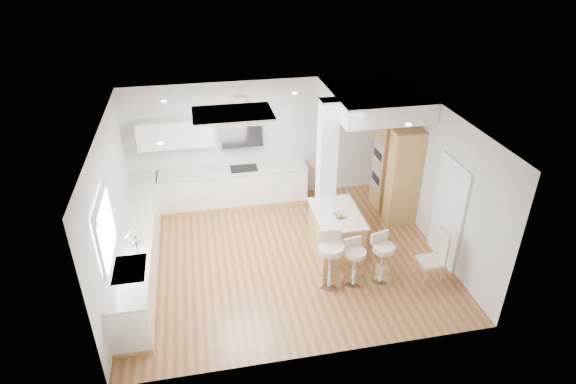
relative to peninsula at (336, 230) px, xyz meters
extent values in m
plane|color=#905E35|center=(-1.05, -0.12, -0.41)|extent=(6.00, 6.00, 0.00)
cube|color=white|center=(-1.05, -0.12, -0.41)|extent=(6.00, 5.00, 0.02)
cube|color=beige|center=(-1.05, 2.38, 0.99)|extent=(6.00, 0.04, 2.80)
cube|color=beige|center=(-4.05, -0.12, 0.99)|extent=(0.04, 5.00, 2.80)
cube|color=beige|center=(1.95, -0.12, 0.99)|extent=(0.04, 5.00, 2.80)
cube|color=white|center=(-1.85, 0.48, 2.36)|extent=(1.40, 0.95, 0.05)
cube|color=silver|center=(-1.85, 0.48, 2.35)|extent=(1.25, 0.80, 0.03)
cylinder|color=white|center=(-3.05, 1.38, 2.37)|extent=(0.10, 0.10, 0.02)
cylinder|color=white|center=(-3.05, -0.62, 2.37)|extent=(0.10, 0.10, 0.02)
cylinder|color=white|center=(-0.55, 1.38, 2.37)|extent=(0.10, 0.10, 0.02)
cylinder|color=white|center=(0.95, 0.88, 2.37)|extent=(0.10, 0.10, 0.02)
cylinder|color=white|center=(0.95, -0.62, 2.37)|extent=(0.10, 0.10, 0.02)
cube|color=white|center=(-4.01, -1.02, 1.24)|extent=(0.03, 1.15, 0.95)
cube|color=white|center=(-4.00, -1.02, 1.74)|extent=(0.04, 1.28, 0.06)
cube|color=white|center=(-4.00, -1.02, 0.73)|extent=(0.04, 1.28, 0.06)
cube|color=white|center=(-4.00, -1.63, 1.24)|extent=(0.04, 0.06, 0.95)
cube|color=white|center=(-4.00, -0.41, 1.24)|extent=(0.04, 0.06, 0.95)
cube|color=#9B9CA2|center=(-3.99, -1.02, 1.67)|extent=(0.03, 1.18, 0.14)
cube|color=#4B433B|center=(1.93, -0.72, 0.59)|extent=(0.02, 0.90, 2.00)
cube|color=white|center=(1.92, -0.72, 0.59)|extent=(0.05, 1.00, 2.10)
cube|color=tan|center=(-3.75, 0.13, -0.36)|extent=(0.60, 4.50, 0.10)
cube|color=silver|center=(-3.75, 0.13, 0.07)|extent=(0.60, 4.50, 0.76)
cube|color=beige|center=(-3.75, 0.13, 0.47)|extent=(0.63, 4.50, 0.04)
cube|color=silver|center=(-3.75, -1.12, 0.48)|extent=(0.50, 0.75, 0.02)
cube|color=silver|center=(-3.75, -1.30, 0.43)|extent=(0.40, 0.34, 0.10)
cube|color=silver|center=(-3.75, -0.94, 0.43)|extent=(0.40, 0.34, 0.10)
cylinder|color=silver|center=(-3.63, -0.82, 0.67)|extent=(0.02, 0.02, 0.36)
torus|color=silver|center=(-3.70, -0.82, 0.85)|extent=(0.18, 0.02, 0.18)
imported|color=#50944B|center=(-3.70, -0.47, 0.65)|extent=(0.17, 0.12, 0.33)
cube|color=tan|center=(-1.80, 2.08, -0.36)|extent=(3.30, 0.60, 0.10)
cube|color=silver|center=(-1.80, 2.08, 0.07)|extent=(3.30, 0.60, 0.76)
cube|color=beige|center=(-1.80, 2.08, 0.47)|extent=(3.33, 0.63, 0.04)
cube|color=black|center=(-1.55, 2.08, 0.49)|extent=(0.60, 0.40, 0.01)
cube|color=silver|center=(-2.95, 2.21, 1.39)|extent=(1.60, 0.34, 0.60)
cube|color=silver|center=(-1.55, 2.28, 1.74)|extent=(0.25, 0.18, 0.70)
cube|color=black|center=(-1.55, 2.20, 1.19)|extent=(0.90, 0.26, 0.44)
cube|color=white|center=(0.00, 0.83, 0.99)|extent=(0.35, 0.35, 2.80)
cube|color=white|center=(1.05, 1.28, 2.19)|extent=(1.78, 2.20, 0.40)
cube|color=tan|center=(1.63, 1.38, 0.64)|extent=(0.62, 0.62, 2.10)
cube|color=tan|center=(1.63, 0.68, 0.64)|extent=(0.62, 0.40, 2.10)
cube|color=silver|center=(1.32, 1.38, 0.89)|extent=(0.02, 0.55, 0.55)
cube|color=silver|center=(1.32, 1.38, 0.31)|extent=(0.02, 0.55, 0.55)
cube|color=black|center=(1.31, 1.38, 0.89)|extent=(0.01, 0.45, 0.18)
cube|color=black|center=(1.31, 1.38, 0.31)|extent=(0.01, 0.45, 0.18)
cube|color=tan|center=(0.00, 0.00, -0.02)|extent=(0.83, 1.27, 0.78)
cube|color=beige|center=(0.00, 0.00, 0.38)|extent=(0.90, 1.35, 0.04)
imported|color=gray|center=(0.00, -0.14, 0.43)|extent=(0.24, 0.24, 0.06)
sphere|color=orange|center=(0.03, -0.14, 0.43)|extent=(0.06, 0.06, 0.06)
sphere|color=orange|center=(-0.04, -0.12, 0.43)|extent=(0.06, 0.06, 0.06)
sphere|color=olive|center=(0.00, -0.17, 0.43)|extent=(0.06, 0.06, 0.06)
cylinder|color=silver|center=(-0.41, -1.06, -0.40)|extent=(0.51, 0.51, 0.03)
cylinder|color=silver|center=(-0.41, -1.06, -0.03)|extent=(0.08, 0.08, 0.70)
cylinder|color=silver|center=(-0.41, -1.06, -0.17)|extent=(0.39, 0.39, 0.02)
cylinder|color=beige|center=(-0.41, -1.06, 0.37)|extent=(0.49, 0.49, 0.11)
cube|color=beige|center=(-0.40, -0.89, 0.53)|extent=(0.41, 0.09, 0.24)
cylinder|color=silver|center=(0.03, -1.09, -0.40)|extent=(0.46, 0.46, 0.03)
cylinder|color=silver|center=(0.03, -1.09, -0.10)|extent=(0.07, 0.07, 0.58)
cylinder|color=silver|center=(0.03, -1.09, -0.22)|extent=(0.35, 0.35, 0.01)
cylinder|color=beige|center=(0.03, -1.09, 0.23)|extent=(0.44, 0.44, 0.09)
cube|color=beige|center=(0.00, -0.95, 0.37)|extent=(0.34, 0.11, 0.20)
cylinder|color=silver|center=(0.54, -1.10, -0.40)|extent=(0.51, 0.51, 0.03)
cylinder|color=silver|center=(0.54, -1.10, -0.08)|extent=(0.08, 0.08, 0.62)
cylinder|color=silver|center=(0.54, -1.10, -0.20)|extent=(0.39, 0.39, 0.01)
cylinder|color=beige|center=(0.54, -1.10, 0.27)|extent=(0.48, 0.48, 0.09)
cube|color=beige|center=(0.50, -0.96, 0.41)|extent=(0.36, 0.14, 0.21)
cube|color=beige|center=(1.37, -1.31, 0.01)|extent=(0.42, 0.42, 0.05)
cube|color=beige|center=(1.55, -1.30, 0.31)|extent=(0.06, 0.38, 0.65)
cylinder|color=tan|center=(1.22, -1.48, -0.21)|extent=(0.03, 0.03, 0.40)
cylinder|color=tan|center=(1.20, -1.15, -0.21)|extent=(0.03, 0.03, 0.40)
cylinder|color=tan|center=(1.54, -1.46, -0.21)|extent=(0.03, 0.03, 0.40)
cylinder|color=tan|center=(1.52, -1.14, -0.21)|extent=(0.03, 0.03, 0.40)
camera|label=1|loc=(-2.47, -7.55, 5.28)|focal=30.00mm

